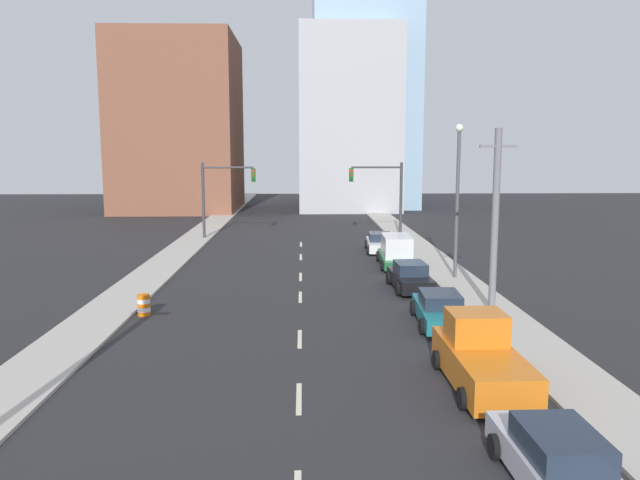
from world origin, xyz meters
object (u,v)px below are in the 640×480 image
object	(u,v)px
traffic_signal_right	(386,189)
traffic_barrel	(144,305)
sedan_silver	(559,464)
sedan_teal	(440,310)
street_lamp	(457,191)
box_truck_green	(396,252)
sedan_white	(380,243)
utility_pole_right_mid	(495,219)
pickup_truck_orange	(481,358)
sedan_black	(410,277)
traffic_signal_left	(218,190)

from	to	relation	value
traffic_signal_right	traffic_barrel	xyz separation A→B (m)	(-13.99, -24.17, -3.61)
sedan_silver	sedan_teal	size ratio (longest dim) A/B	1.00
sedan_teal	street_lamp	bearing A→B (deg)	75.60
box_truck_green	traffic_barrel	bearing A→B (deg)	-136.20
traffic_barrel	sedan_silver	bearing A→B (deg)	-49.72
box_truck_green	sedan_white	size ratio (longest dim) A/B	1.19
utility_pole_right_mid	box_truck_green	xyz separation A→B (m)	(-2.64, 11.40, -3.31)
traffic_signal_right	sedan_teal	world-z (taller)	traffic_signal_right
pickup_truck_orange	sedan_black	size ratio (longest dim) A/B	1.17
sedan_silver	pickup_truck_orange	xyz separation A→B (m)	(0.06, 6.14, 0.24)
traffic_signal_left	traffic_barrel	xyz separation A→B (m)	(-0.17, -24.17, -3.61)
traffic_signal_right	pickup_truck_orange	bearing A→B (deg)	-92.40
utility_pole_right_mid	sedan_teal	size ratio (longest dim) A/B	1.71
sedan_black	traffic_signal_right	bearing A→B (deg)	84.18
utility_pole_right_mid	sedan_silver	world-z (taller)	utility_pole_right_mid
traffic_barrel	pickup_truck_orange	xyz separation A→B (m)	(12.62, -8.68, 0.41)
sedan_black	street_lamp	bearing A→B (deg)	38.26
sedan_black	sedan_teal	bearing A→B (deg)	-91.10
traffic_signal_right	traffic_barrel	distance (m)	28.16
traffic_barrel	sedan_teal	bearing A→B (deg)	-8.01
traffic_signal_right	pickup_truck_orange	world-z (taller)	traffic_signal_right
pickup_truck_orange	sedan_white	bearing A→B (deg)	89.40
pickup_truck_orange	traffic_barrel	bearing A→B (deg)	145.02
sedan_silver	street_lamp	bearing A→B (deg)	80.82
traffic_signal_right	sedan_white	world-z (taller)	traffic_signal_right
pickup_truck_orange	sedan_white	world-z (taller)	pickup_truck_orange
sedan_teal	pickup_truck_orange	bearing A→B (deg)	-88.96
traffic_signal_left	sedan_black	bearing A→B (deg)	-56.96
street_lamp	sedan_teal	size ratio (longest dim) A/B	1.81
utility_pole_right_mid	pickup_truck_orange	size ratio (longest dim) A/B	1.55
utility_pole_right_mid	sedan_black	xyz separation A→B (m)	(-2.89, 4.80, -3.58)
street_lamp	sedan_white	size ratio (longest dim) A/B	1.90
traffic_signal_right	sedan_teal	bearing A→B (deg)	-92.51
traffic_barrel	sedan_teal	xyz separation A→B (m)	(12.85, -1.81, 0.16)
utility_pole_right_mid	traffic_signal_right	bearing A→B (deg)	93.86
street_lamp	sedan_teal	world-z (taller)	street_lamp
pickup_truck_orange	sedan_white	size ratio (longest dim) A/B	1.16
utility_pole_right_mid	pickup_truck_orange	distance (m)	9.83
sedan_teal	box_truck_green	xyz separation A→B (m)	(0.13, 13.26, 0.30)
sedan_silver	box_truck_green	xyz separation A→B (m)	(0.43, 26.28, 0.30)
traffic_signal_right	traffic_barrel	world-z (taller)	traffic_signal_right
sedan_silver	sedan_black	bearing A→B (deg)	88.45
traffic_barrel	street_lamp	xyz separation A→B (m)	(15.74, 7.41, 4.56)
traffic_signal_left	sedan_silver	xyz separation A→B (m)	(12.39, -39.00, -3.44)
traffic_barrel	street_lamp	distance (m)	17.99
pickup_truck_orange	sedan_black	xyz separation A→B (m)	(0.12, 13.53, -0.21)
pickup_truck_orange	utility_pole_right_mid	bearing A→B (deg)	70.55
traffic_signal_right	traffic_signal_left	bearing A→B (deg)	180.00
traffic_barrel	box_truck_green	distance (m)	17.32
traffic_signal_left	street_lamp	world-z (taller)	street_lamp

